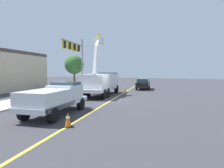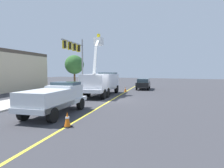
{
  "view_description": "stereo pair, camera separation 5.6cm",
  "coord_description": "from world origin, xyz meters",
  "px_view_note": "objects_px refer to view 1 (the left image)",
  "views": [
    {
      "loc": [
        -16.63,
        -7.91,
        2.83
      ],
      "look_at": [
        2.17,
        1.1,
        1.4
      ],
      "focal_mm": 29.58,
      "sensor_mm": 36.0,
      "label": 1
    },
    {
      "loc": [
        -16.61,
        -7.96,
        2.83
      ],
      "look_at": [
        2.17,
        1.1,
        1.4
      ],
      "focal_mm": 29.58,
      "sensor_mm": 36.0,
      "label": 2
    }
  ],
  "objects_px": {
    "utility_bucket_truck": "(102,82)",
    "traffic_cone_mid_front": "(125,89)",
    "traffic_cone_leading": "(68,120)",
    "service_pickup_truck": "(55,98)",
    "passing_minivan": "(143,83)",
    "traffic_signal_mast": "(76,53)"
  },
  "relations": [
    {
      "from": "service_pickup_truck",
      "to": "traffic_signal_mast",
      "type": "height_order",
      "value": "traffic_signal_mast"
    },
    {
      "from": "service_pickup_truck",
      "to": "passing_minivan",
      "type": "height_order",
      "value": "service_pickup_truck"
    },
    {
      "from": "utility_bucket_truck",
      "to": "traffic_cone_leading",
      "type": "bearing_deg",
      "value": -159.18
    },
    {
      "from": "passing_minivan",
      "to": "traffic_cone_mid_front",
      "type": "bearing_deg",
      "value": 166.19
    },
    {
      "from": "traffic_cone_leading",
      "to": "traffic_signal_mast",
      "type": "relative_size",
      "value": 0.1
    },
    {
      "from": "traffic_cone_mid_front",
      "to": "traffic_signal_mast",
      "type": "distance_m",
      "value": 8.5
    },
    {
      "from": "utility_bucket_truck",
      "to": "service_pickup_truck",
      "type": "relative_size",
      "value": 1.45
    },
    {
      "from": "service_pickup_truck",
      "to": "traffic_cone_mid_front",
      "type": "relative_size",
      "value": 7.93
    },
    {
      "from": "traffic_cone_leading",
      "to": "traffic_signal_mast",
      "type": "xyz_separation_m",
      "value": [
        13.98,
        9.76,
        4.98
      ]
    },
    {
      "from": "utility_bucket_truck",
      "to": "traffic_signal_mast",
      "type": "relative_size",
      "value": 1.11
    },
    {
      "from": "passing_minivan",
      "to": "traffic_cone_mid_front",
      "type": "relative_size",
      "value": 6.82
    },
    {
      "from": "utility_bucket_truck",
      "to": "traffic_cone_mid_front",
      "type": "bearing_deg",
      "value": -14.8
    },
    {
      "from": "passing_minivan",
      "to": "traffic_cone_mid_front",
      "type": "height_order",
      "value": "passing_minivan"
    },
    {
      "from": "utility_bucket_truck",
      "to": "traffic_cone_leading",
      "type": "distance_m",
      "value": 12.59
    },
    {
      "from": "utility_bucket_truck",
      "to": "service_pickup_truck",
      "type": "xyz_separation_m",
      "value": [
        -9.86,
        -1.95,
        -0.5
      ]
    },
    {
      "from": "utility_bucket_truck",
      "to": "traffic_cone_leading",
      "type": "height_order",
      "value": "utility_bucket_truck"
    },
    {
      "from": "service_pickup_truck",
      "to": "traffic_cone_leading",
      "type": "relative_size",
      "value": 7.57
    },
    {
      "from": "traffic_cone_leading",
      "to": "traffic_cone_mid_front",
      "type": "distance_m",
      "value": 16.54
    },
    {
      "from": "utility_bucket_truck",
      "to": "passing_minivan",
      "type": "relative_size",
      "value": 1.68
    },
    {
      "from": "utility_bucket_truck",
      "to": "traffic_cone_leading",
      "type": "relative_size",
      "value": 10.94
    },
    {
      "from": "utility_bucket_truck",
      "to": "traffic_signal_mast",
      "type": "xyz_separation_m",
      "value": [
        2.27,
        5.3,
        3.75
      ]
    },
    {
      "from": "service_pickup_truck",
      "to": "traffic_cone_leading",
      "type": "height_order",
      "value": "service_pickup_truck"
    }
  ]
}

